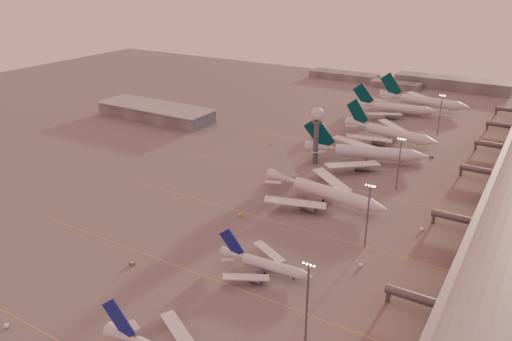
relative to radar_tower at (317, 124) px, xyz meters
The scene contains 23 objects.
ground 121.92m from the radar_tower, 92.39° to the right, with size 700.00×700.00×0.00m, color #5E5B5B.
taxiway_markings 71.83m from the radar_tower, 68.66° to the right, with size 180.00×185.25×0.02m.
hangar 127.68m from the radar_tower, behind, with size 82.00×27.00×8.50m.
radar_tower is the anchor object (origin of this frame).
mast_a 131.38m from the radar_tower, 66.17° to the right, with size 3.60×0.56×25.00m.
mast_b 82.32m from the radar_tower, 52.43° to the right, with size 3.60×0.56×25.00m.
mast_c 46.66m from the radar_tower, 12.53° to the right, with size 3.60×0.56×25.00m.
mast_d 91.11m from the radar_tower, 61.74° to the left, with size 3.60×0.56×25.00m.
distant_horizon 205.86m from the radar_tower, 90.67° to the left, with size 165.00×37.50×9.00m.
narrowbody_mid 103.54m from the radar_tower, 74.25° to the right, with size 33.90×26.98×13.24m.
widebody_white 48.27m from the radar_tower, 60.33° to the right, with size 58.25×46.42×20.52m.
greentail_a 30.82m from the radar_tower, 35.29° to the left, with size 60.40×48.00×22.73m.
greentail_b 61.48m from the radar_tower, 68.71° to the left, with size 57.40×45.97×21.01m.
greentail_c 110.80m from the radar_tower, 86.11° to the left, with size 55.01×44.02×20.17m.
greentail_d 137.56m from the radar_tower, 81.40° to the left, with size 63.69×51.34×23.12m.
gsv_truck_a 161.30m from the radar_tower, 97.37° to the right, with size 5.48×5.29×2.27m.
gsv_tug_mid 120.00m from the radar_tower, 96.51° to the right, with size 3.95×3.30×0.97m.
gsv_truck_b 97.05m from the radar_tower, 55.52° to the right, with size 5.75×2.68×2.24m.
gsv_truck_c 71.23m from the radar_tower, 90.76° to the right, with size 5.32×6.18×2.45m.
gsv_catering_b 79.96m from the radar_tower, 33.25° to the right, with size 5.92×3.68×4.51m.
gsv_tug_far 33.35m from the radar_tower, 91.60° to the right, with size 2.53×3.55×0.93m.
gsv_truck_d 41.50m from the radar_tower, 158.50° to the left, with size 2.52×4.91×1.89m.
gsv_tug_hangar 66.06m from the radar_tower, 38.19° to the left, with size 3.86×2.57×1.04m.
Camera 1 is at (102.25, -98.98, 94.33)m, focal length 35.00 mm.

